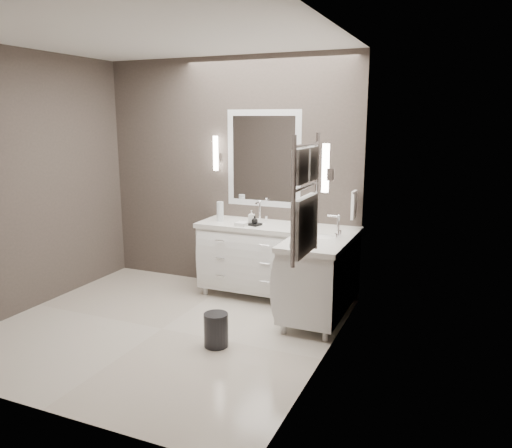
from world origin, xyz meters
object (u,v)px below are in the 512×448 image
at_px(vanity_back, 254,254).
at_px(vanity_right, 321,271).
at_px(towel_ladder, 305,205).
at_px(waste_bin, 216,330).

relative_size(vanity_back, vanity_right, 1.00).
xyz_separation_m(vanity_right, towel_ladder, (0.23, -1.30, 0.91)).
bearing_deg(waste_bin, towel_ladder, -17.37).
bearing_deg(vanity_back, waste_bin, -81.28).
height_order(towel_ladder, waste_bin, towel_ladder).
bearing_deg(vanity_right, towel_ladder, -80.16).
distance_m(vanity_back, waste_bin, 1.40).
bearing_deg(waste_bin, vanity_right, 56.75).
xyz_separation_m(vanity_back, vanity_right, (0.88, -0.33, 0.00)).
bearing_deg(vanity_right, waste_bin, -123.25).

